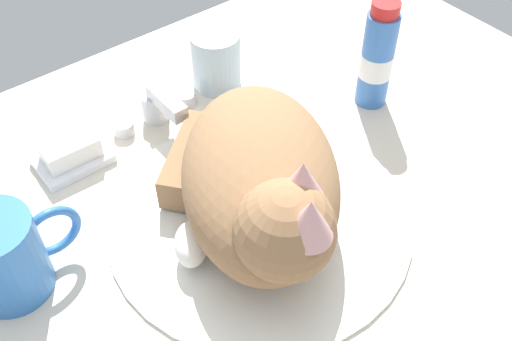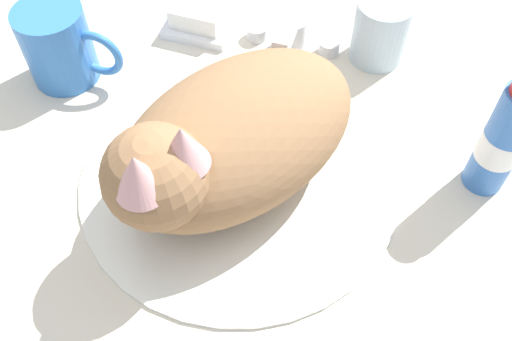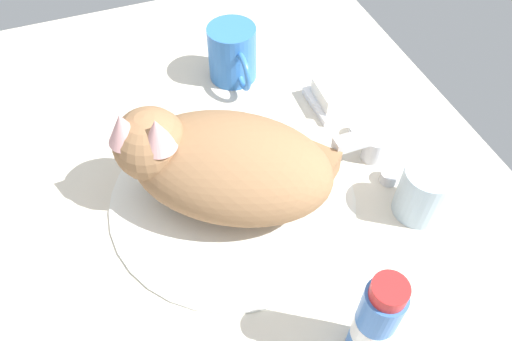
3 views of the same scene
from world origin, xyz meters
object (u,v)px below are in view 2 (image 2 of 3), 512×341
(rinse_cup, at_px, (380,31))
(faucet, at_px, (291,34))
(coffee_mug, at_px, (60,45))
(toothpaste_bottle, at_px, (504,139))
(soap_bar, at_px, (198,16))
(cat, at_px, (225,140))

(rinse_cup, bearing_deg, faucet, -170.09)
(coffee_mug, bearing_deg, rinse_cup, 22.08)
(rinse_cup, xyz_separation_m, toothpaste_bottle, (0.15, -0.16, 0.03))
(faucet, bearing_deg, soap_bar, -179.73)
(faucet, xyz_separation_m, toothpaste_bottle, (0.26, -0.15, 0.05))
(cat, distance_m, rinse_cup, 0.28)
(cat, xyz_separation_m, rinse_cup, (0.12, 0.25, -0.03))
(coffee_mug, bearing_deg, cat, -22.34)
(faucet, xyz_separation_m, rinse_cup, (0.11, 0.02, 0.02))
(coffee_mug, distance_m, rinse_cup, 0.40)
(faucet, distance_m, cat, 0.24)
(toothpaste_bottle, bearing_deg, coffee_mug, 178.29)
(rinse_cup, bearing_deg, soap_bar, -175.26)
(soap_bar, relative_size, toothpaste_bottle, 0.44)
(soap_bar, xyz_separation_m, toothpaste_bottle, (0.39, -0.14, 0.05))
(cat, bearing_deg, toothpaste_bottle, 17.98)
(rinse_cup, bearing_deg, toothpaste_bottle, -48.02)
(faucet, relative_size, rinse_cup, 1.52)
(coffee_mug, xyz_separation_m, toothpaste_bottle, (0.51, -0.02, 0.02))
(cat, bearing_deg, rinse_cup, 64.62)
(coffee_mug, xyz_separation_m, rinse_cup, (0.37, 0.15, -0.01))
(cat, bearing_deg, coffee_mug, 157.66)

